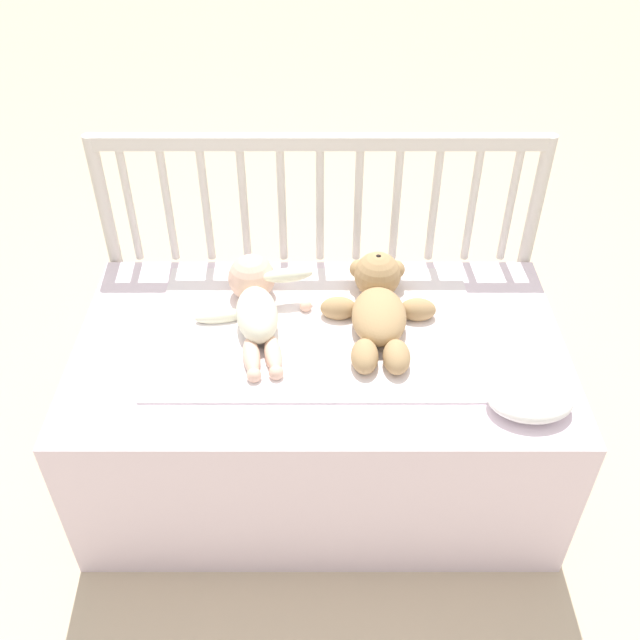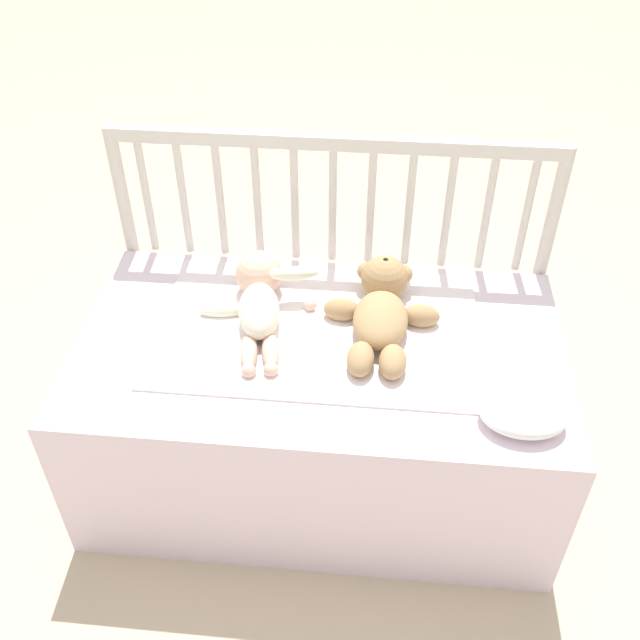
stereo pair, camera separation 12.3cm
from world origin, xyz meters
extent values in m
plane|color=#C6B293|center=(0.00, 0.00, 0.00)|extent=(12.00, 12.00, 0.00)
cube|color=silver|center=(0.00, 0.00, 0.23)|extent=(1.20, 0.68, 0.47)
cylinder|color=beige|center=(-0.58, 0.36, 0.42)|extent=(0.04, 0.04, 0.84)
cylinder|color=beige|center=(0.58, 0.36, 0.42)|extent=(0.04, 0.04, 0.84)
cube|color=beige|center=(0.00, 0.36, 0.82)|extent=(1.16, 0.03, 0.04)
cylinder|color=beige|center=(-0.51, 0.36, 0.63)|extent=(0.02, 0.02, 0.34)
cylinder|color=beige|center=(-0.41, 0.36, 0.63)|extent=(0.02, 0.02, 0.34)
cylinder|color=beige|center=(-0.31, 0.36, 0.63)|extent=(0.02, 0.02, 0.34)
cylinder|color=beige|center=(-0.20, 0.36, 0.63)|extent=(0.02, 0.02, 0.34)
cylinder|color=beige|center=(-0.10, 0.36, 0.63)|extent=(0.02, 0.02, 0.34)
cylinder|color=beige|center=(0.00, 0.36, 0.63)|extent=(0.02, 0.02, 0.34)
cylinder|color=beige|center=(0.10, 0.36, 0.63)|extent=(0.02, 0.02, 0.34)
cylinder|color=beige|center=(0.20, 0.36, 0.63)|extent=(0.02, 0.02, 0.34)
cylinder|color=beige|center=(0.31, 0.36, 0.63)|extent=(0.02, 0.02, 0.34)
cylinder|color=beige|center=(0.41, 0.36, 0.63)|extent=(0.02, 0.02, 0.34)
cylinder|color=beige|center=(0.51, 0.36, 0.63)|extent=(0.02, 0.02, 0.34)
cube|color=white|center=(-0.01, 0.05, 0.47)|extent=(0.80, 0.51, 0.01)
ellipsoid|color=tan|center=(0.15, 0.05, 0.51)|extent=(0.14, 0.21, 0.09)
sphere|color=tan|center=(0.15, 0.20, 0.53)|extent=(0.12, 0.12, 0.12)
sphere|color=tan|center=(0.15, 0.20, 0.56)|extent=(0.05, 0.05, 0.05)
sphere|color=black|center=(0.15, 0.20, 0.58)|extent=(0.02, 0.02, 0.02)
sphere|color=tan|center=(0.10, 0.22, 0.53)|extent=(0.05, 0.05, 0.05)
sphere|color=tan|center=(0.20, 0.22, 0.53)|extent=(0.05, 0.05, 0.05)
ellipsoid|color=tan|center=(0.05, 0.10, 0.50)|extent=(0.09, 0.06, 0.06)
ellipsoid|color=tan|center=(0.25, 0.09, 0.50)|extent=(0.09, 0.06, 0.06)
ellipsoid|color=tan|center=(0.10, -0.08, 0.50)|extent=(0.07, 0.10, 0.06)
ellipsoid|color=tan|center=(0.18, -0.09, 0.50)|extent=(0.07, 0.10, 0.06)
ellipsoid|color=#EAEACC|center=(-0.15, 0.05, 0.52)|extent=(0.13, 0.20, 0.10)
sphere|color=beige|center=(-0.18, 0.18, 0.53)|extent=(0.12, 0.12, 0.12)
ellipsoid|color=#EAEACC|center=(-0.25, 0.08, 0.48)|extent=(0.13, 0.06, 0.04)
ellipsoid|color=#EAEACC|center=(-0.08, 0.16, 0.55)|extent=(0.13, 0.06, 0.04)
sphere|color=beige|center=(-0.29, 0.08, 0.48)|extent=(0.03, 0.03, 0.03)
sphere|color=beige|center=(-0.04, 0.12, 0.48)|extent=(0.03, 0.03, 0.03)
ellipsoid|color=beige|center=(-0.16, -0.07, 0.49)|extent=(0.06, 0.13, 0.04)
ellipsoid|color=beige|center=(-0.11, -0.06, 0.49)|extent=(0.06, 0.13, 0.04)
sphere|color=beige|center=(-0.15, -0.13, 0.48)|extent=(0.03, 0.03, 0.03)
sphere|color=beige|center=(-0.10, -0.13, 0.48)|extent=(0.03, 0.03, 0.03)
ellipsoid|color=white|center=(0.46, -0.22, 0.50)|extent=(0.19, 0.14, 0.06)
camera|label=1|loc=(0.00, -1.30, 1.63)|focal=40.00mm
camera|label=2|loc=(0.13, -1.30, 1.63)|focal=40.00mm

